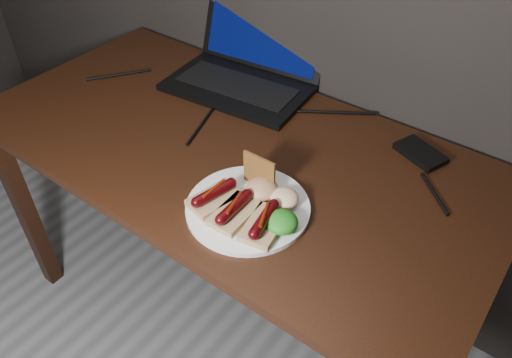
{
  "coord_description": "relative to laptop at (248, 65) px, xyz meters",
  "views": [
    {
      "loc": [
        0.67,
        0.6,
        1.53
      ],
      "look_at": [
        0.19,
        1.25,
        0.82
      ],
      "focal_mm": 35.0,
      "sensor_mm": 36.0,
      "label": 1
    }
  ],
  "objects": [
    {
      "name": "bread_sausage_right",
      "position": [
        0.41,
        -0.48,
        -0.03
      ],
      "size": [
        0.09,
        0.13,
        0.04
      ],
      "color": "tan",
      "rests_on": "plate"
    },
    {
      "name": "desk_cables",
      "position": [
        0.13,
        -0.15,
        -0.05
      ],
      "size": [
        1.11,
        0.43,
        0.01
      ],
      "color": "black",
      "rests_on": "desk"
    },
    {
      "name": "laptop",
      "position": [
        0.0,
        0.0,
        0.0
      ],
      "size": [
        0.45,
        0.37,
        0.25
      ],
      "color": "black",
      "rests_on": "desk"
    },
    {
      "name": "coleslaw_mound",
      "position": [
        0.4,
        -0.39,
        -0.02
      ],
      "size": [
        0.06,
        0.06,
        0.04
      ],
      "primitive_type": "ellipsoid",
      "color": "silver",
      "rests_on": "plate"
    },
    {
      "name": "hard_drive",
      "position": [
        0.57,
        -0.03,
        -0.05
      ],
      "size": [
        0.14,
        0.11,
        0.02
      ],
      "primitive_type": "cube",
      "rotation": [
        0.0,
        0.0,
        -0.36
      ],
      "color": "black",
      "rests_on": "desk"
    },
    {
      "name": "salad_greens",
      "position": [
        0.44,
        -0.45,
        -0.02
      ],
      "size": [
        0.07,
        0.07,
        0.04
      ],
      "primitive_type": "ellipsoid",
      "color": "#1D6213",
      "rests_on": "plate"
    },
    {
      "name": "plate",
      "position": [
        0.34,
        -0.44,
        -0.05
      ],
      "size": [
        0.35,
        0.35,
        0.01
      ],
      "primitive_type": "cylinder",
      "rotation": [
        0.0,
        0.0,
        -0.3
      ],
      "color": "white",
      "rests_on": "desk"
    },
    {
      "name": "salsa_mound",
      "position": [
        0.34,
        -0.39,
        -0.02
      ],
      "size": [
        0.07,
        0.07,
        0.04
      ],
      "primitive_type": "ellipsoid",
      "color": "maroon",
      "rests_on": "plate"
    },
    {
      "name": "crispbread",
      "position": [
        0.32,
        -0.37,
        -0.0
      ],
      "size": [
        0.09,
        0.01,
        0.08
      ],
      "primitive_type": "cube",
      "color": "#985F29",
      "rests_on": "plate"
    },
    {
      "name": "bread_sausage_center",
      "position": [
        0.34,
        -0.48,
        -0.03
      ],
      "size": [
        0.07,
        0.12,
        0.04
      ],
      "color": "tan",
      "rests_on": "plate"
    },
    {
      "name": "bread_sausage_left",
      "position": [
        0.27,
        -0.48,
        -0.03
      ],
      "size": [
        0.09,
        0.13,
        0.04
      ],
      "color": "tan",
      "rests_on": "plate"
    },
    {
      "name": "desk",
      "position": [
        0.15,
        -0.28,
        -0.14
      ],
      "size": [
        1.4,
        0.7,
        0.75
      ],
      "color": "black",
      "rests_on": "ground"
    }
  ]
}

